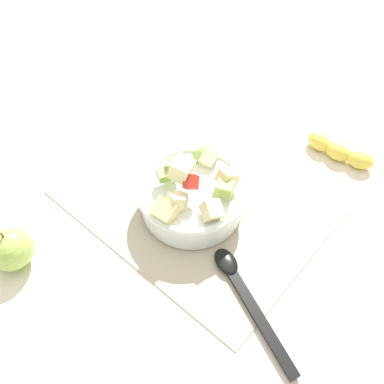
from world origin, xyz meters
name	(u,v)px	position (x,y,z in m)	size (l,w,h in m)	color
ground_plane	(193,202)	(0.00, 0.00, 0.00)	(2.40, 2.40, 0.00)	silver
placemat	(193,202)	(0.00, 0.00, 0.00)	(0.49, 0.36, 0.01)	#BCB299
salad_bowl	(192,195)	(0.01, -0.01, 0.05)	(0.21, 0.21, 0.13)	white
serving_spoon	(242,288)	(0.19, -0.09, 0.01)	(0.24, 0.12, 0.01)	black
whole_apple	(11,249)	(-0.15, -0.31, 0.04)	(0.08, 0.08, 0.09)	#9EC656
banana_whole	(339,151)	(0.15, 0.30, 0.02)	(0.15, 0.05, 0.04)	yellow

